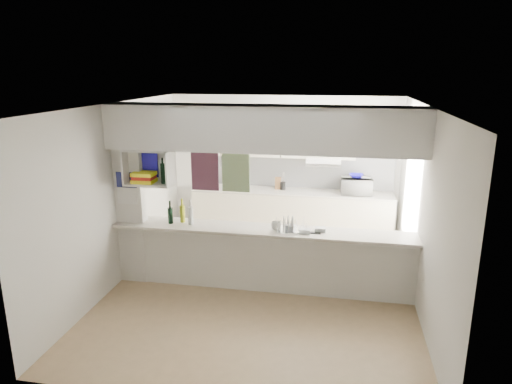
% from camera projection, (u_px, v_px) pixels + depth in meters
% --- Properties ---
extents(floor, '(4.80, 4.80, 0.00)m').
position_uv_depth(floor, '(261.00, 289.00, 6.53)').
color(floor, '#9D805B').
rests_on(floor, ground).
extents(ceiling, '(4.80, 4.80, 0.00)m').
position_uv_depth(ceiling, '(261.00, 105.00, 5.85)').
color(ceiling, white).
rests_on(ceiling, wall_back).
extents(wall_back, '(4.20, 0.00, 4.20)m').
position_uv_depth(wall_back, '(283.00, 166.00, 8.47)').
color(wall_back, silver).
rests_on(wall_back, floor).
extents(wall_left, '(0.00, 4.80, 4.80)m').
position_uv_depth(wall_left, '(118.00, 195.00, 6.56)').
color(wall_left, silver).
rests_on(wall_left, floor).
extents(wall_right, '(0.00, 4.80, 4.80)m').
position_uv_depth(wall_right, '(423.00, 211.00, 5.82)').
color(wall_right, silver).
rests_on(wall_right, floor).
extents(servery_partition, '(4.20, 0.50, 2.60)m').
position_uv_depth(servery_partition, '(249.00, 176.00, 6.13)').
color(servery_partition, silver).
rests_on(servery_partition, floor).
extents(cubby_shelf, '(0.65, 0.35, 0.50)m').
position_uv_depth(cubby_shelf, '(149.00, 169.00, 6.30)').
color(cubby_shelf, white).
rests_on(cubby_shelf, bulkhead).
extents(kitchen_run, '(3.60, 0.63, 2.24)m').
position_uv_depth(kitchen_run, '(290.00, 195.00, 8.31)').
color(kitchen_run, beige).
rests_on(kitchen_run, floor).
extents(microwave, '(0.55, 0.39, 0.29)m').
position_uv_depth(microwave, '(357.00, 186.00, 7.99)').
color(microwave, white).
rests_on(microwave, bench_top).
extents(bowl, '(0.25, 0.25, 0.06)m').
position_uv_depth(bowl, '(356.00, 176.00, 7.97)').
color(bowl, '#140E9C').
rests_on(bowl, microwave).
extents(dish_rack, '(0.45, 0.37, 0.21)m').
position_uv_depth(dish_rack, '(291.00, 224.00, 6.20)').
color(dish_rack, silver).
rests_on(dish_rack, breakfast_bar).
extents(cup, '(0.17, 0.17, 0.11)m').
position_uv_depth(cup, '(276.00, 226.00, 6.20)').
color(cup, white).
rests_on(cup, dish_rack).
extents(wine_bottles, '(0.37, 0.15, 0.37)m').
position_uv_depth(wine_bottles, '(182.00, 214.00, 6.47)').
color(wine_bottles, black).
rests_on(wine_bottles, breakfast_bar).
extents(plastic_tubs, '(0.55, 0.22, 0.07)m').
position_uv_depth(plastic_tubs, '(303.00, 229.00, 6.17)').
color(plastic_tubs, silver).
rests_on(plastic_tubs, breakfast_bar).
extents(utensil_jar, '(0.10, 0.10, 0.14)m').
position_uv_depth(utensil_jar, '(283.00, 186.00, 8.31)').
color(utensil_jar, black).
rests_on(utensil_jar, bench_top).
extents(knife_block, '(0.12, 0.10, 0.22)m').
position_uv_depth(knife_block, '(278.00, 183.00, 8.34)').
color(knife_block, brown).
rests_on(knife_block, bench_top).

